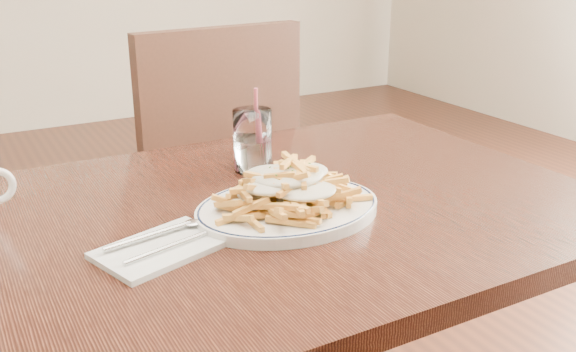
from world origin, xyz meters
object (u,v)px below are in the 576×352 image
loaded_fries (288,183)px  water_glass (253,144)px  table (258,247)px  fries_plate (288,209)px  chair_far (206,177)px

loaded_fries → water_glass: size_ratio=1.39×
table → fries_plate: 0.11m
fries_plate → loaded_fries: loaded_fries is taller
chair_far → fries_plate: size_ratio=2.57×
table → water_glass: (0.08, 0.17, 0.13)m
fries_plate → water_glass: size_ratio=2.28×
table → fries_plate: size_ratio=3.12×
fries_plate → water_glass: bearing=78.2°
fries_plate → water_glass: (0.05, 0.23, 0.04)m
table → water_glass: size_ratio=7.13×
chair_far → fries_plate: 0.77m
table → loaded_fries: loaded_fries is taller
table → loaded_fries: (0.03, -0.06, 0.14)m
fries_plate → water_glass: water_glass is taller
table → fries_plate: fries_plate is taller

